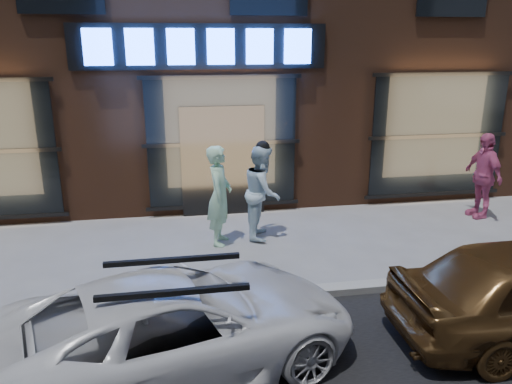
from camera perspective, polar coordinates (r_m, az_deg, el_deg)
ground at (r=7.67m, az=-0.46°, el=-12.29°), size 90.00×90.00×0.00m
curb at (r=7.64m, az=-0.46°, el=-11.89°), size 60.00×0.25×0.12m
man_bowtie at (r=9.34m, az=-4.20°, el=-0.41°), size 0.62×0.79×1.90m
man_cap at (r=9.66m, az=0.75°, el=0.04°), size 0.89×1.03×1.84m
passerby at (r=11.82m, az=24.50°, el=1.74°), size 0.53×1.12×1.86m
white_suv at (r=6.02m, az=-9.16°, el=-14.90°), size 4.71×3.17×1.20m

